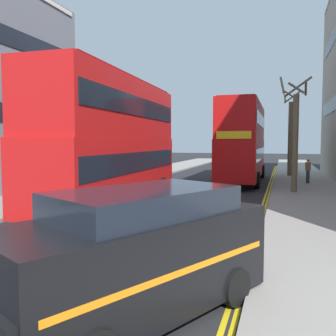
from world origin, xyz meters
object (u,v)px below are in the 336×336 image
object	(u,v)px
double_decker_bus_oncoming	(243,140)
taxi_minivan	(133,255)
keep_left_bollard	(74,231)
double_decker_bus_away	(112,139)
pedestrian_far	(308,171)

from	to	relation	value
double_decker_bus_oncoming	taxi_minivan	bearing A→B (deg)	-88.73
keep_left_bollard	double_decker_bus_oncoming	bearing A→B (deg)	82.73
keep_left_bollard	double_decker_bus_oncoming	xyz separation A→B (m)	(2.34, 18.31, 2.42)
taxi_minivan	double_decker_bus_away	bearing A→B (deg)	118.03
taxi_minivan	pedestrian_far	distance (m)	20.83
pedestrian_far	keep_left_bollard	bearing A→B (deg)	-110.70
keep_left_bollard	pedestrian_far	size ratio (longest dim) A/B	0.69
double_decker_bus_oncoming	taxi_minivan	distance (m)	21.13
keep_left_bollard	double_decker_bus_away	xyz separation A→B (m)	(-2.03, 6.37, 2.42)
keep_left_bollard	double_decker_bus_away	size ratio (longest dim) A/B	0.10
double_decker_bus_oncoming	taxi_minivan	world-z (taller)	double_decker_bus_oncoming
double_decker_bus_away	double_decker_bus_oncoming	distance (m)	12.72
double_decker_bus_away	taxi_minivan	size ratio (longest dim) A/B	2.12
double_decker_bus_away	double_decker_bus_oncoming	size ratio (longest dim) A/B	1.01
double_decker_bus_oncoming	double_decker_bus_away	bearing A→B (deg)	-110.09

